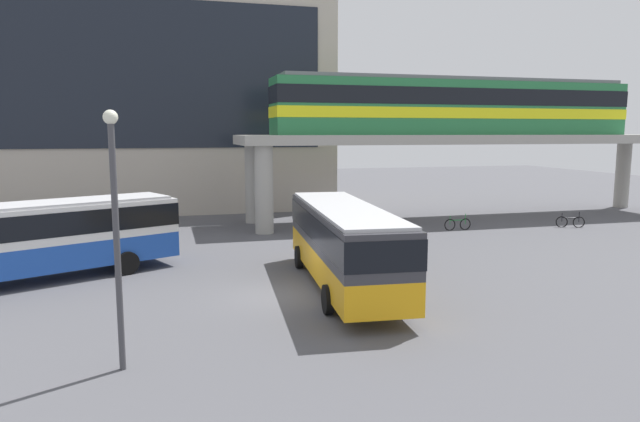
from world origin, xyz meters
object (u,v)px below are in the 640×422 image
(station_building, at_px, (123,93))
(bicycle_brown, at_px, (388,232))
(bus_secondary, at_px, (39,233))
(train, at_px, (457,106))
(bus_main, at_px, (344,238))
(bicycle_black, at_px, (570,222))
(bicycle_green, at_px, (458,224))
(bicycle_red, at_px, (358,228))

(station_building, xyz_separation_m, bicycle_brown, (15.24, -18.13, -8.76))
(station_building, height_order, bus_secondary, station_building)
(train, xyz_separation_m, bicycle_brown, (-7.07, -5.43, -7.46))
(bus_main, height_order, bicycle_brown, bus_main)
(bus_secondary, xyz_separation_m, bicycle_brown, (17.31, 5.17, -1.63))
(train, height_order, bicycle_black, train)
(station_building, distance_m, bus_secondary, 24.45)
(station_building, xyz_separation_m, bicycle_green, (20.40, -16.83, -8.76))
(station_building, distance_m, bicycle_green, 27.86)
(station_building, bearing_deg, bus_main, -70.86)
(bus_secondary, height_order, bicycle_green, bus_secondary)
(bus_main, bearing_deg, station_building, 109.14)
(bus_main, bearing_deg, bicycle_red, 68.17)
(station_building, relative_size, bicycle_red, 18.46)
(bicycle_green, relative_size, bicycle_brown, 1.06)
(bus_secondary, distance_m, bicycle_green, 23.44)
(bus_main, xyz_separation_m, bicycle_red, (4.40, 10.99, -1.63))
(station_building, bearing_deg, train, -29.65)
(train, height_order, bicycle_red, train)
(bicycle_red, relative_size, bicycle_brown, 1.01)
(bicycle_brown, bearing_deg, bus_main, -121.14)
(bus_secondary, distance_m, bicycle_red, 17.46)
(station_building, height_order, train, station_building)
(bus_secondary, distance_m, bicycle_brown, 18.14)
(station_building, bearing_deg, bicycle_black, -32.69)
(bicycle_green, xyz_separation_m, bicycle_brown, (-5.16, -1.30, 0.00))
(bus_main, height_order, bicycle_red, bus_main)
(train, relative_size, bus_secondary, 2.30)
(train, relative_size, bicycle_black, 15.08)
(bicycle_green, bearing_deg, bus_main, -135.36)
(train, bearing_deg, bus_main, -130.69)
(bicycle_red, height_order, bicycle_brown, same)
(bus_main, distance_m, bicycle_black, 20.74)
(bicycle_green, bearing_deg, bicycle_red, 177.56)
(train, relative_size, bicycle_brown, 15.05)
(bus_secondary, height_order, bicycle_red, bus_secondary)
(train, xyz_separation_m, bicycle_green, (-1.91, -4.13, -7.46))
(train, relative_size, bus_main, 2.27)
(bicycle_red, relative_size, bicycle_green, 0.96)
(bicycle_black, bearing_deg, bicycle_green, 172.08)
(bicycle_red, bearing_deg, bus_secondary, -157.17)
(bicycle_black, height_order, bicycle_brown, same)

